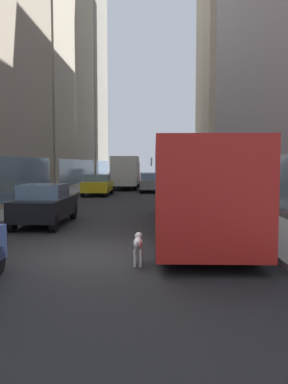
# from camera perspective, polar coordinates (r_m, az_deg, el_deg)

# --- Properties ---
(ground_plane) EXTENTS (120.00, 120.00, 0.00)m
(ground_plane) POSITION_cam_1_polar(r_m,az_deg,el_deg) (45.24, -0.35, 1.15)
(ground_plane) COLOR #232326
(sidewalk_left) EXTENTS (2.40, 110.00, 0.15)m
(sidewalk_left) POSITION_cam_1_polar(r_m,az_deg,el_deg) (45.78, -7.50, 1.25)
(sidewalk_left) COLOR gray
(sidewalk_left) RESTS_ON ground
(sidewalk_right) EXTENTS (2.40, 110.00, 0.15)m
(sidewalk_right) POSITION_cam_1_polar(r_m,az_deg,el_deg) (45.40, 6.86, 1.23)
(sidewalk_right) COLOR #ADA89E
(sidewalk_right) RESTS_ON ground
(building_left_far) EXTENTS (11.06, 14.15, 35.53)m
(building_left_far) POSITION_cam_1_polar(r_m,az_deg,el_deg) (62.35, -11.50, 18.38)
(building_left_far) COLOR gray
(building_left_far) RESTS_ON ground
(building_right_mid) EXTENTS (8.30, 16.26, 23.55)m
(building_right_mid) POSITION_cam_1_polar(r_m,az_deg,el_deg) (35.65, 19.58, 19.17)
(building_right_mid) COLOR slate
(building_right_mid) RESTS_ON ground
(building_right_far) EXTENTS (9.07, 14.25, 36.06)m
(building_right_far) POSITION_cam_1_polar(r_m,az_deg,el_deg) (53.28, 13.67, 21.13)
(building_right_far) COLOR #A0937F
(building_right_far) RESTS_ON ground
(transit_bus) EXTENTS (2.78, 11.53, 3.05)m
(transit_bus) POSITION_cam_1_polar(r_m,az_deg,el_deg) (13.91, 6.93, 1.52)
(transit_bus) COLOR red
(transit_bus) RESTS_ON ground
(car_black_suv) EXTENTS (1.72, 4.08, 1.62)m
(car_black_suv) POSITION_cam_1_polar(r_m,az_deg,el_deg) (15.77, -14.28, -1.76)
(car_black_suv) COLOR black
(car_black_suv) RESTS_ON ground
(car_grey_wagon) EXTENTS (1.75, 4.39, 1.62)m
(car_grey_wagon) POSITION_cam_1_polar(r_m,az_deg,el_deg) (32.90, 1.03, 1.43)
(car_grey_wagon) COLOR slate
(car_grey_wagon) RESTS_ON ground
(car_red_coupe) EXTENTS (1.94, 4.10, 1.62)m
(car_red_coupe) POSITION_cam_1_polar(r_m,az_deg,el_deg) (37.88, 3.52, 1.79)
(car_red_coupe) COLOR red
(car_red_coupe) RESTS_ON ground
(car_silver_sedan) EXTENTS (1.90, 4.34, 1.62)m
(car_silver_sedan) POSITION_cam_1_polar(r_m,az_deg,el_deg) (56.11, -2.84, 2.59)
(car_silver_sedan) COLOR #B7BABF
(car_silver_sedan) RESTS_ON ground
(car_yellow_taxi) EXTENTS (1.94, 4.17, 1.62)m
(car_yellow_taxi) POSITION_cam_1_polar(r_m,az_deg,el_deg) (29.68, -6.78, 1.10)
(car_yellow_taxi) COLOR yellow
(car_yellow_taxi) RESTS_ON ground
(box_truck) EXTENTS (2.30, 7.50, 3.05)m
(box_truck) POSITION_cam_1_polar(r_m,az_deg,el_deg) (37.09, -2.62, 3.05)
(box_truck) COLOR #A51919
(box_truck) RESTS_ON ground
(dalmatian_dog) EXTENTS (0.22, 0.96, 0.72)m
(dalmatian_dog) POSITION_cam_1_polar(r_m,az_deg,el_deg) (9.44, -0.87, -7.48)
(dalmatian_dog) COLOR white
(dalmatian_dog) RESTS_ON ground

